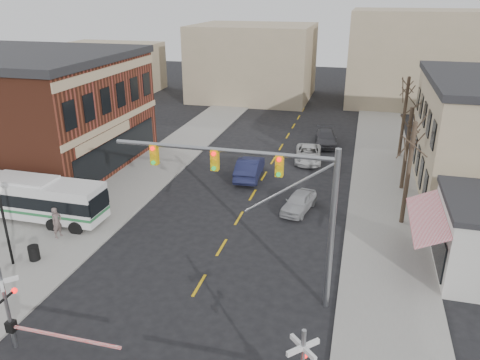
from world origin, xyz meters
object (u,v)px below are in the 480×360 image
traffic_signal_mast (271,190)px  car_a (299,202)px  car_b (250,168)px  trash_bin (34,253)px  car_c (308,154)px  street_lamp (2,210)px  pedestrian_near (57,222)px  rr_crossing_west (16,311)px  transit_bus (26,197)px  pedestrian_far (67,204)px  car_d (326,138)px

traffic_signal_mast → car_a: bearing=89.7°
car_b → trash_bin: bearing=56.9°
car_c → car_b: bearing=-134.2°
traffic_signal_mast → street_lamp: traffic_signal_mast is taller
traffic_signal_mast → pedestrian_near: 14.64m
traffic_signal_mast → car_b: 16.84m
traffic_signal_mast → car_c: (-0.58, 20.60, -5.09)m
rr_crossing_west → car_c: 28.31m
transit_bus → trash_bin: size_ratio=12.68×
street_lamp → car_b: bearing=59.6°
car_c → pedestrian_near: (-13.06, -18.11, 0.42)m
transit_bus → street_lamp: bearing=-60.6°
car_b → street_lamp: bearing=55.5°
rr_crossing_west → car_c: bearing=72.0°
trash_bin → pedestrian_near: bearing=96.1°
traffic_signal_mast → car_c: size_ratio=2.16×
rr_crossing_west → pedestrian_far: rr_crossing_west is taller
car_b → car_d: size_ratio=1.06×
rr_crossing_west → pedestrian_far: bearing=115.2°
pedestrian_near → transit_bus: bearing=72.6°
rr_crossing_west → car_b: (4.59, 21.70, -1.12)m
car_a → car_b: size_ratio=0.76×
traffic_signal_mast → car_d: 26.30m
transit_bus → trash_bin: 6.02m
rr_crossing_west → pedestrian_far: 12.64m
rr_crossing_west → pedestrian_near: bearing=116.3°
traffic_signal_mast → car_a: (0.06, 10.20, -5.10)m
car_b → pedestrian_near: 15.70m
car_d → car_c: bearing=-109.3°
street_lamp → trash_bin: size_ratio=5.42×
transit_bus → pedestrian_far: bearing=16.9°
transit_bus → car_c: bearing=44.4°
trash_bin → pedestrian_far: 5.47m
rr_crossing_west → transit_bus: bearing=126.6°
traffic_signal_mast → car_d: traffic_signal_mast is taller
car_c → car_d: bearing=72.4°
street_lamp → trash_bin: bearing=36.9°
car_c → rr_crossing_west: bearing=-113.7°
pedestrian_far → street_lamp: bearing=-149.3°
rr_crossing_west → trash_bin: 7.48m
street_lamp → pedestrian_far: (-0.42, 5.96, -2.38)m
car_a → car_d: (0.45, 15.60, 0.04)m
pedestrian_far → trash_bin: bearing=-139.2°
traffic_signal_mast → rr_crossing_west: size_ratio=1.88×
pedestrian_far → transit_bus: bearing=133.6°
transit_bus → car_c: (16.61, 16.26, -0.93)m
car_d → pedestrian_far: bearing=-133.7°
street_lamp → transit_bus: bearing=119.4°
trash_bin → pedestrian_far: bearing=104.1°
car_b → pedestrian_near: pedestrian_near is taller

